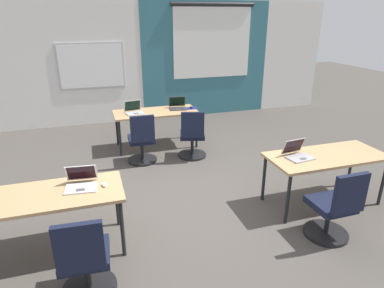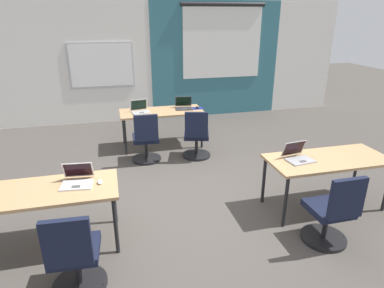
{
  "view_description": "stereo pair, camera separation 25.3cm",
  "coord_description": "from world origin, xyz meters",
  "px_view_note": "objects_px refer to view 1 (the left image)",
  "views": [
    {
      "loc": [
        -1.19,
        -3.95,
        2.47
      ],
      "look_at": [
        0.11,
        0.2,
        0.77
      ],
      "focal_mm": 31.06,
      "sensor_mm": 36.0,
      "label": 1
    },
    {
      "loc": [
        -0.94,
        -4.02,
        2.47
      ],
      "look_at": [
        0.11,
        0.2,
        0.77
      ],
      "focal_mm": 31.06,
      "sensor_mm": 36.0,
      "label": 2
    }
  ],
  "objects_px": {
    "laptop_far_left": "(134,111)",
    "mouse_far_right": "(191,107)",
    "chair_far_left": "(142,143)",
    "chair_far_right": "(192,138)",
    "chair_near_left_inner": "(85,264)",
    "desk_near_right": "(326,159)",
    "laptop_far_right": "(178,106)",
    "desk_far_center": "(156,114)",
    "laptop_near_right_inner": "(298,154)",
    "chair_near_right_inner": "(334,211)",
    "mouse_near_left_inner": "(104,184)",
    "desk_near_left": "(45,200)",
    "laptop_near_left_inner": "(81,183)"
  },
  "relations": [
    {
      "from": "mouse_far_right",
      "to": "chair_far_right",
      "type": "bearing_deg",
      "value": -106.24
    },
    {
      "from": "laptop_far_left",
      "to": "mouse_far_right",
      "type": "xyz_separation_m",
      "value": [
        1.14,
        0.01,
        -0.03
      ]
    },
    {
      "from": "desk_far_center",
      "to": "laptop_near_left_inner",
      "type": "distance_m",
      "value": 3.07
    },
    {
      "from": "laptop_far_left",
      "to": "chair_near_left_inner",
      "type": "bearing_deg",
      "value": -115.62
    },
    {
      "from": "desk_near_right",
      "to": "desk_far_center",
      "type": "height_order",
      "value": "same"
    },
    {
      "from": "laptop_near_right_inner",
      "to": "laptop_far_right",
      "type": "relative_size",
      "value": 0.99
    },
    {
      "from": "chair_near_left_inner",
      "to": "chair_far_left",
      "type": "height_order",
      "value": "same"
    },
    {
      "from": "desk_near_left",
      "to": "chair_far_left",
      "type": "bearing_deg",
      "value": 57.08
    },
    {
      "from": "laptop_far_right",
      "to": "chair_far_right",
      "type": "relative_size",
      "value": 0.4
    },
    {
      "from": "laptop_near_right_inner",
      "to": "chair_near_left_inner",
      "type": "distance_m",
      "value": 2.88
    },
    {
      "from": "desk_far_center",
      "to": "laptop_near_right_inner",
      "type": "height_order",
      "value": "laptop_near_right_inner"
    },
    {
      "from": "desk_near_right",
      "to": "laptop_near_right_inner",
      "type": "relative_size",
      "value": 4.35
    },
    {
      "from": "laptop_near_right_inner",
      "to": "laptop_far_left",
      "type": "relative_size",
      "value": 0.98
    },
    {
      "from": "laptop_far_left",
      "to": "mouse_near_left_inner",
      "type": "bearing_deg",
      "value": -114.93
    },
    {
      "from": "chair_near_left_inner",
      "to": "laptop_far_left",
      "type": "xyz_separation_m",
      "value": [
        0.98,
        3.58,
        0.39
      ]
    },
    {
      "from": "desk_far_center",
      "to": "chair_far_right",
      "type": "xyz_separation_m",
      "value": [
        0.5,
        -0.77,
        -0.28
      ]
    },
    {
      "from": "chair_near_right_inner",
      "to": "mouse_far_right",
      "type": "xyz_separation_m",
      "value": [
        -0.61,
        3.54,
        0.36
      ]
    },
    {
      "from": "desk_near_left",
      "to": "chair_far_left",
      "type": "distance_m",
      "value": 2.5
    },
    {
      "from": "laptop_far_right",
      "to": "mouse_far_right",
      "type": "xyz_separation_m",
      "value": [
        0.27,
        -0.06,
        -0.03
      ]
    },
    {
      "from": "desk_far_center",
      "to": "laptop_near_right_inner",
      "type": "relative_size",
      "value": 4.35
    },
    {
      "from": "laptop_far_left",
      "to": "chair_far_left",
      "type": "xyz_separation_m",
      "value": [
        0.01,
        -0.72,
        -0.39
      ]
    },
    {
      "from": "desk_far_center",
      "to": "chair_far_right",
      "type": "distance_m",
      "value": 0.96
    },
    {
      "from": "laptop_near_left_inner",
      "to": "mouse_near_left_inner",
      "type": "bearing_deg",
      "value": -6.66
    },
    {
      "from": "chair_near_left_inner",
      "to": "laptop_far_left",
      "type": "relative_size",
      "value": 2.44
    },
    {
      "from": "laptop_near_right_inner",
      "to": "mouse_near_left_inner",
      "type": "xyz_separation_m",
      "value": [
        -2.47,
        -0.05,
        -0.03
      ]
    },
    {
      "from": "chair_near_left_inner",
      "to": "mouse_far_right",
      "type": "xyz_separation_m",
      "value": [
        2.12,
        3.59,
        0.36
      ]
    },
    {
      "from": "desk_far_center",
      "to": "mouse_far_right",
      "type": "xyz_separation_m",
      "value": [
        0.73,
        0.01,
        0.08
      ]
    },
    {
      "from": "chair_far_left",
      "to": "chair_far_right",
      "type": "bearing_deg",
      "value": 178.4
    },
    {
      "from": "laptop_far_left",
      "to": "mouse_far_right",
      "type": "distance_m",
      "value": 1.14
    },
    {
      "from": "desk_far_center",
      "to": "laptop_near_right_inner",
      "type": "distance_m",
      "value": 3.05
    },
    {
      "from": "laptop_near_right_inner",
      "to": "laptop_far_left",
      "type": "distance_m",
      "value": 3.25
    },
    {
      "from": "desk_near_right",
      "to": "chair_near_left_inner",
      "type": "relative_size",
      "value": 1.74
    },
    {
      "from": "chair_near_left_inner",
      "to": "laptop_far_left",
      "type": "bearing_deg",
      "value": -102.06
    },
    {
      "from": "laptop_near_left_inner",
      "to": "desk_near_left",
      "type": "bearing_deg",
      "value": -164.13
    },
    {
      "from": "chair_near_right_inner",
      "to": "mouse_far_right",
      "type": "height_order",
      "value": "chair_near_right_inner"
    },
    {
      "from": "laptop_far_right",
      "to": "chair_near_right_inner",
      "type": "bearing_deg",
      "value": -68.16
    },
    {
      "from": "desk_near_right",
      "to": "mouse_far_right",
      "type": "xyz_separation_m",
      "value": [
        -1.02,
        2.81,
        0.08
      ]
    },
    {
      "from": "desk_near_left",
      "to": "desk_far_center",
      "type": "xyz_separation_m",
      "value": [
        1.75,
        2.8,
        0.0
      ]
    },
    {
      "from": "desk_near_right",
      "to": "laptop_far_right",
      "type": "distance_m",
      "value": 3.15
    },
    {
      "from": "desk_near_left",
      "to": "laptop_far_right",
      "type": "bearing_deg",
      "value": 52.36
    },
    {
      "from": "mouse_near_left_inner",
      "to": "chair_near_left_inner",
      "type": "height_order",
      "value": "chair_near_left_inner"
    },
    {
      "from": "chair_far_right",
      "to": "laptop_far_left",
      "type": "bearing_deg",
      "value": -24.5
    },
    {
      "from": "desk_far_center",
      "to": "mouse_near_left_inner",
      "type": "bearing_deg",
      "value": -112.22
    },
    {
      "from": "desk_near_left",
      "to": "mouse_far_right",
      "type": "bearing_deg",
      "value": 48.55
    },
    {
      "from": "chair_near_left_inner",
      "to": "mouse_far_right",
      "type": "distance_m",
      "value": 4.19
    },
    {
      "from": "desk_far_center",
      "to": "chair_far_right",
      "type": "relative_size",
      "value": 1.74
    },
    {
      "from": "laptop_near_left_inner",
      "to": "laptop_near_right_inner",
      "type": "bearing_deg",
      "value": 6.02
    },
    {
      "from": "mouse_far_right",
      "to": "laptop_far_left",
      "type": "bearing_deg",
      "value": -179.59
    },
    {
      "from": "chair_near_right_inner",
      "to": "chair_far_right",
      "type": "xyz_separation_m",
      "value": [
        -0.84,
        2.76,
        0.0
      ]
    },
    {
      "from": "laptop_far_left",
      "to": "desk_far_center",
      "type": "bearing_deg",
      "value": -10.51
    }
  ]
}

